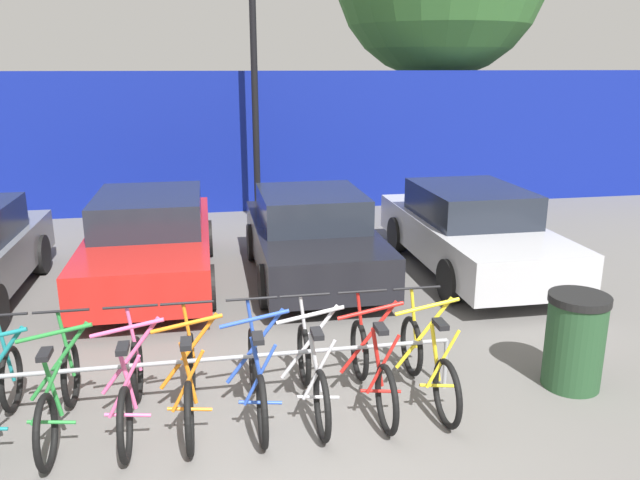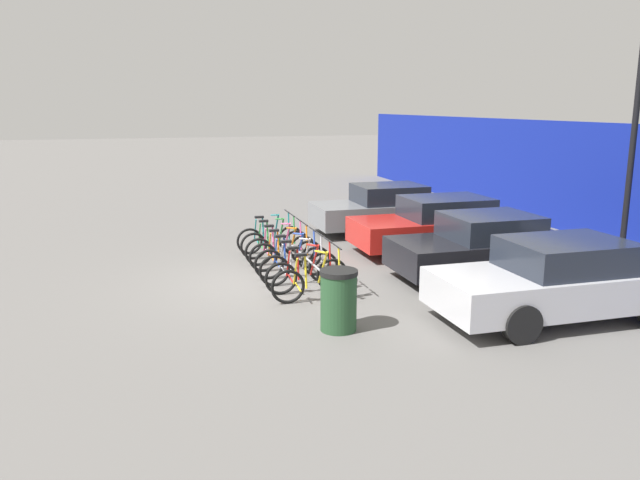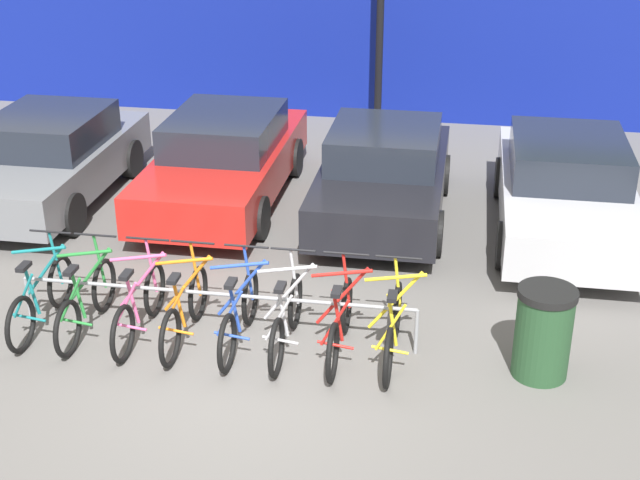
{
  "view_description": "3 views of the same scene",
  "coord_description": "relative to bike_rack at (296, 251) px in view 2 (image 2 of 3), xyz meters",
  "views": [
    {
      "loc": [
        -0.64,
        -4.96,
        3.32
      ],
      "look_at": [
        0.72,
        2.46,
        1.19
      ],
      "focal_mm": 35.0,
      "sensor_mm": 36.0,
      "label": 1
    },
    {
      "loc": [
        12.42,
        -2.55,
        3.67
      ],
      "look_at": [
        -0.27,
        1.14,
        0.79
      ],
      "focal_mm": 35.0,
      "sensor_mm": 36.0,
      "label": 2
    },
    {
      "loc": [
        2.12,
        -7.96,
        5.39
      ],
      "look_at": [
        0.62,
        0.85,
        1.24
      ],
      "focal_mm": 50.0,
      "sensor_mm": 36.0,
      "label": 3
    }
  ],
  "objects": [
    {
      "name": "bicycle_silver",
      "position": [
        0.87,
        -0.15,
        -0.12
      ],
      "size": [
        0.68,
        1.71,
        1.05
      ],
      "rotation": [
        0.0,
        0.0,
        0.03
      ],
      "color": "black",
      "rests_on": "ground"
    },
    {
      "name": "car_black",
      "position": [
        1.54,
        3.8,
        0.19
      ],
      "size": [
        1.91,
        3.98,
        1.4
      ],
      "color": "black",
      "rests_on": "ground"
    },
    {
      "name": "bicycle_blue",
      "position": [
        0.32,
        -0.15,
        -0.12
      ],
      "size": [
        0.68,
        1.71,
        1.05
      ],
      "rotation": [
        0.0,
        0.0,
        0.01
      ],
      "color": "black",
      "rests_on": "ground"
    },
    {
      "name": "bicycle_pink",
      "position": [
        -0.86,
        -0.15,
        -0.12
      ],
      "size": [
        0.68,
        1.71,
        1.05
      ],
      "rotation": [
        0.0,
        0.0,
        0.07
      ],
      "color": "black",
      "rests_on": "ground"
    },
    {
      "name": "bicycle_green",
      "position": [
        -1.51,
        -0.15,
        -0.12
      ],
      "size": [
        0.68,
        1.71,
        1.05
      ],
      "rotation": [
        0.0,
        0.0,
        -0.0
      ],
      "color": "black",
      "rests_on": "ground"
    },
    {
      "name": "bicycle_yellow",
      "position": [
        2.07,
        -0.15,
        -0.12
      ],
      "size": [
        0.68,
        1.71,
        1.05
      ],
      "rotation": [
        0.0,
        0.0,
        0.02
      ],
      "color": "black",
      "rests_on": "ground"
    },
    {
      "name": "ground_plane",
      "position": [
        0.58,
        -0.68,
        -0.5
      ],
      "size": [
        120.0,
        120.0,
        0.0
      ],
      "primitive_type": "plane",
      "color": "#605E5B"
    },
    {
      "name": "car_grey",
      "position": [
        -3.68,
        3.63,
        0.19
      ],
      "size": [
        1.91,
        4.18,
        1.4
      ],
      "color": "slate",
      "rests_on": "ground"
    },
    {
      "name": "bicycle_teal",
      "position": [
        -2.07,
        -0.15,
        -0.12
      ],
      "size": [
        0.68,
        1.71,
        1.05
      ],
      "rotation": [
        0.0,
        0.0,
        0.06
      ],
      "color": "black",
      "rests_on": "ground"
    },
    {
      "name": "car_red",
      "position": [
        -0.98,
        4.05,
        0.2
      ],
      "size": [
        1.91,
        4.5,
        1.4
      ],
      "color": "red",
      "rests_on": "ground"
    },
    {
      "name": "lamp_post",
      "position": [
        1.01,
        7.82,
        3.28
      ],
      "size": [
        0.24,
        0.44,
        6.84
      ],
      "color": "black",
      "rests_on": "ground"
    },
    {
      "name": "car_silver",
      "position": [
        4.17,
        3.69,
        0.19
      ],
      "size": [
        1.91,
        4.45,
        1.4
      ],
      "color": "#B7B7BC",
      "rests_on": "ground"
    },
    {
      "name": "trash_bin",
      "position": [
        3.66,
        -0.19,
        0.02
      ],
      "size": [
        0.63,
        0.63,
        1.03
      ],
      "color": "#234728",
      "rests_on": "ground"
    },
    {
      "name": "bicycle_orange",
      "position": [
        -0.32,
        -0.15,
        -0.12
      ],
      "size": [
        0.68,
        1.71,
        1.05
      ],
      "rotation": [
        0.0,
        0.0,
        0.0
      ],
      "color": "black",
      "rests_on": "ground"
    },
    {
      "name": "bike_rack",
      "position": [
        0.0,
        0.0,
        0.0
      ],
      "size": [
        4.68,
        0.04,
        0.57
      ],
      "color": "gray",
      "rests_on": "ground"
    },
    {
      "name": "bicycle_red",
      "position": [
        1.48,
        -0.15,
        -0.12
      ],
      "size": [
        0.68,
        1.71,
        1.05
      ],
      "rotation": [
        0.0,
        0.0,
        -0.04
      ],
      "color": "black",
      "rests_on": "ground"
    }
  ]
}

